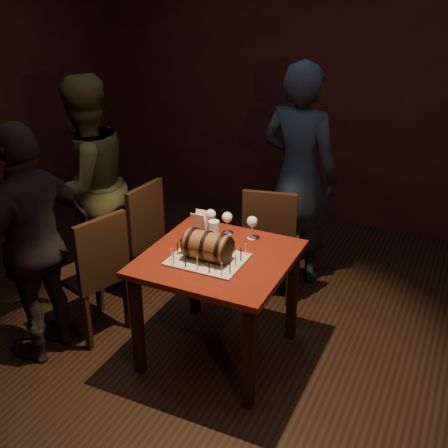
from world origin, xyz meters
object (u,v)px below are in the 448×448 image
at_px(chair_back, 271,238).
at_px(pint_of_ale, 214,232).
at_px(barrel_cake, 207,246).
at_px(wine_glass_left, 211,215).
at_px(pub_table, 218,271).
at_px(wine_glass_mid, 227,218).
at_px(chair_left_front, 96,269).
at_px(person_left_front, 34,245).
at_px(person_back, 299,175).
at_px(chair_left_rear, 137,233).
at_px(wine_glass_right, 252,223).
at_px(person_left_rear, 86,186).

bearing_deg(chair_back, pint_of_ale, -103.47).
bearing_deg(barrel_cake, wine_glass_left, 113.63).
bearing_deg(pub_table, wine_glass_mid, 104.64).
bearing_deg(wine_glass_left, pint_of_ale, -56.46).
xyz_separation_m(pint_of_ale, chair_left_front, (-0.75, -0.31, -0.30)).
xyz_separation_m(wine_glass_mid, chair_left_front, (-0.78, -0.45, -0.34)).
bearing_deg(person_left_front, pint_of_ale, 125.49).
relative_size(wine_glass_left, pint_of_ale, 1.07).
xyz_separation_m(person_back, person_left_front, (-1.18, -1.70, -0.10)).
bearing_deg(wine_glass_mid, person_left_front, -143.28).
bearing_deg(barrel_cake, wine_glass_mid, 96.90).
height_order(wine_glass_mid, chair_left_rear, chair_left_rear).
bearing_deg(pint_of_ale, person_left_front, -148.26).
height_order(pub_table, person_left_front, person_left_front).
bearing_deg(person_back, wine_glass_right, 97.66).
relative_size(wine_glass_mid, wine_glass_right, 1.00).
bearing_deg(wine_glass_right, chair_back, 95.50).
distance_m(barrel_cake, wine_glass_mid, 0.39).
relative_size(pint_of_ale, chair_left_rear, 0.16).
relative_size(wine_glass_right, pint_of_ale, 1.07).
relative_size(pub_table, chair_left_rear, 0.97).
distance_m(wine_glass_mid, chair_back, 0.63).
xyz_separation_m(person_back, person_left_rear, (-1.45, -0.82, -0.04)).
bearing_deg(pint_of_ale, wine_glass_right, 36.65).
relative_size(wine_glass_right, person_left_rear, 0.09).
bearing_deg(wine_glass_left, barrel_cake, -66.37).
height_order(wine_glass_right, chair_back, chair_back).
xyz_separation_m(wine_glass_mid, chair_left_rear, (-0.84, 0.15, -0.34)).
relative_size(pub_table, pint_of_ale, 6.00).
distance_m(wine_glass_mid, pint_of_ale, 0.15).
distance_m(chair_left_front, person_left_rear, 0.83).
distance_m(wine_glass_left, wine_glass_right, 0.30).
bearing_deg(wine_glass_right, wine_glass_left, -177.53).
height_order(barrel_cake, chair_back, barrel_cake).
bearing_deg(barrel_cake, wine_glass_right, 71.85).
bearing_deg(person_left_rear, pub_table, 86.81).
height_order(chair_back, person_left_front, person_left_front).
distance_m(pub_table, chair_left_front, 0.88).
bearing_deg(chair_left_front, barrel_cake, 4.27).
bearing_deg(person_left_front, person_back, 149.01).
bearing_deg(pub_table, wine_glass_right, 72.76).
height_order(chair_left_front, person_back, person_back).
bearing_deg(pub_table, wine_glass_left, 123.72).
bearing_deg(barrel_cake, chair_left_front, -175.73).
relative_size(pub_table, barrel_cake, 2.71).
height_order(wine_glass_left, chair_back, chair_back).
height_order(wine_glass_left, chair_left_front, chair_left_front).
distance_m(person_back, person_left_rear, 1.67).
relative_size(wine_glass_right, chair_back, 0.17).
bearing_deg(wine_glass_mid, pint_of_ale, -101.04).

